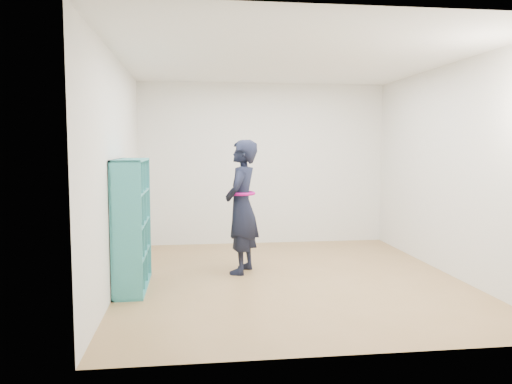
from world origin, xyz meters
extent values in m
plane|color=olive|center=(0.00, 0.00, 0.00)|extent=(4.50, 4.50, 0.00)
plane|color=white|center=(0.00, 0.00, 2.60)|extent=(4.50, 4.50, 0.00)
cube|color=white|center=(-2.00, 0.00, 1.30)|extent=(0.02, 4.50, 2.60)
cube|color=white|center=(2.00, 0.00, 1.30)|extent=(0.02, 4.50, 2.60)
cube|color=white|center=(0.00, 2.25, 1.30)|extent=(4.00, 0.02, 2.60)
cube|color=white|center=(0.00, -2.25, 1.30)|extent=(4.00, 0.02, 2.60)
cube|color=teal|center=(-1.83, -0.68, 0.73)|extent=(0.32, 0.02, 1.45)
cube|color=teal|center=(-1.83, 0.38, 0.73)|extent=(0.32, 0.02, 1.45)
cube|color=teal|center=(-1.83, -0.15, 0.01)|extent=(0.32, 1.09, 0.02)
cube|color=teal|center=(-1.83, -0.15, 1.44)|extent=(0.32, 1.09, 0.02)
cube|color=teal|center=(-1.98, -0.15, 0.73)|extent=(0.02, 1.09, 1.45)
cube|color=teal|center=(-1.83, -0.32, 0.73)|extent=(0.29, 0.02, 1.41)
cube|color=teal|center=(-1.83, 0.02, 0.73)|extent=(0.29, 0.02, 1.41)
cube|color=teal|center=(-1.83, -0.15, 0.37)|extent=(0.29, 1.04, 0.02)
cube|color=teal|center=(-1.83, -0.15, 0.73)|extent=(0.29, 1.04, 0.02)
cube|color=teal|center=(-1.83, -0.15, 1.08)|extent=(0.29, 1.04, 0.02)
cube|color=beige|center=(-1.81, -0.50, 0.06)|extent=(0.20, 0.13, 0.05)
cube|color=black|center=(-1.80, -0.55, 0.51)|extent=(0.16, 0.15, 0.26)
cube|color=maroon|center=(-1.80, -0.55, 0.85)|extent=(0.16, 0.15, 0.22)
cube|color=silver|center=(-1.81, -0.50, 1.11)|extent=(0.20, 0.13, 0.05)
cube|color=navy|center=(-1.80, -0.20, 0.17)|extent=(0.16, 0.15, 0.27)
cube|color=brown|center=(-1.80, -0.20, 0.49)|extent=(0.16, 0.15, 0.21)
cube|color=#BFB28C|center=(-1.81, -0.16, 0.77)|extent=(0.20, 0.13, 0.08)
cube|color=#26594C|center=(-1.80, -0.20, 1.21)|extent=(0.16, 0.15, 0.24)
cube|color=beige|center=(-1.80, 0.14, 0.17)|extent=(0.16, 0.15, 0.27)
cube|color=black|center=(-1.81, 0.19, 0.41)|extent=(0.20, 0.13, 0.05)
cube|color=maroon|center=(-1.80, 0.14, 0.83)|extent=(0.16, 0.15, 0.19)
cube|color=silver|center=(-1.80, 0.14, 1.20)|extent=(0.16, 0.15, 0.23)
imported|color=black|center=(-0.55, 0.36, 0.84)|extent=(0.60, 0.72, 1.67)
torus|color=#B40D7B|center=(-0.55, 0.36, 1.01)|extent=(0.45, 0.45, 0.04)
cube|color=silver|center=(-0.64, 0.50, 0.95)|extent=(0.02, 0.11, 0.15)
cube|color=black|center=(-0.64, 0.50, 0.95)|extent=(0.02, 0.10, 0.14)
camera|label=1|loc=(-1.16, -5.80, 1.59)|focal=35.00mm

